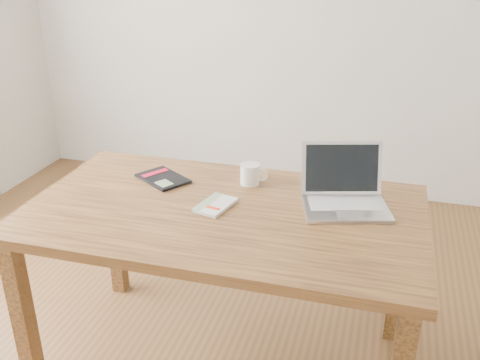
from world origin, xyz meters
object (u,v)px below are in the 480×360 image
(white_guidebook, at_px, (215,205))
(black_guidebook, at_px, (163,178))
(desk, at_px, (223,229))
(laptop, at_px, (344,193))
(coffee_mug, at_px, (251,174))

(white_guidebook, bearing_deg, black_guidebook, 161.85)
(desk, xyz_separation_m, laptop, (0.44, 0.16, 0.14))
(desk, relative_size, white_guidebook, 7.86)
(desk, distance_m, white_guidebook, 0.10)
(desk, height_order, black_guidebook, black_guidebook)
(white_guidebook, xyz_separation_m, coffee_mug, (0.08, 0.25, 0.04))
(white_guidebook, bearing_deg, laptop, 31.81)
(white_guidebook, height_order, laptop, laptop)
(white_guidebook, distance_m, laptop, 0.50)
(desk, xyz_separation_m, black_guidebook, (-0.33, 0.19, 0.10))
(desk, height_order, white_guidebook, white_guidebook)
(black_guidebook, height_order, laptop, laptop)
(laptop, relative_size, coffee_mug, 3.22)
(white_guidebook, relative_size, laptop, 0.50)
(white_guidebook, distance_m, black_guidebook, 0.35)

